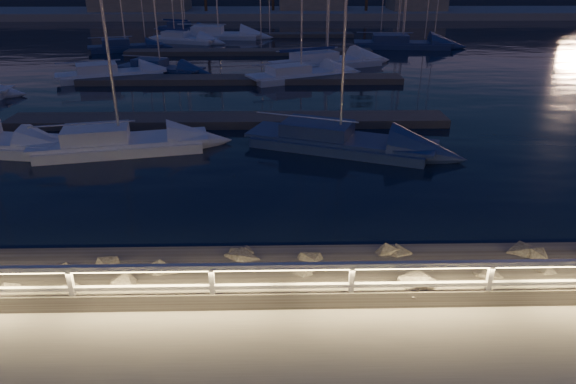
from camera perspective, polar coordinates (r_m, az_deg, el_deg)
name	(u,v)px	position (r m, az deg, el deg)	size (l,w,h in m)	color
ground	(168,307)	(11.78, -13.21, -12.29)	(400.00, 400.00, 0.00)	gray
harbor_water	(245,73)	(41.31, -4.75, 13.04)	(400.00, 440.00, 0.60)	black
guard_rail	(161,277)	(11.36, -13.92, -9.12)	(44.11, 0.12, 1.06)	silver
riprap	(257,278)	(12.73, -3.43, -9.56)	(33.44, 3.41, 1.56)	slate
floating_docks	(246,63)	(42.46, -4.68, 14.12)	(22.00, 36.00, 0.40)	#60584F
far_shore	(259,10)	(83.62, -3.22, 19.49)	(160.00, 14.00, 5.20)	gray
sailboat_b	(116,142)	(23.42, -18.61, 5.29)	(7.64, 3.63, 12.57)	silver
sailboat_c	(298,74)	(36.74, 1.16, 12.98)	(7.83, 5.12, 13.00)	silver
sailboat_d	(335,139)	(22.73, 5.25, 5.89)	(8.44, 5.20, 13.87)	navy
sailboat_f	(158,68)	(40.20, -14.21, 13.21)	(6.78, 3.87, 11.16)	navy
sailboat_g	(324,61)	(41.50, 4.07, 14.28)	(9.33, 6.02, 15.47)	silver
sailboat_i	(124,46)	(51.87, -17.78, 15.15)	(6.94, 3.89, 11.48)	navy
sailboat_j	(109,73)	(38.98, -19.31, 12.34)	(7.59, 4.57, 12.53)	silver
sailboat_k	(216,34)	(58.77, -7.99, 16.98)	(9.36, 3.43, 15.56)	silver
sailboat_l	(400,43)	(52.67, 12.34, 15.86)	(9.53, 3.74, 15.72)	navy
sailboat_m	(184,28)	(65.65, -11.48, 17.43)	(6.81, 4.21, 11.34)	navy
sailboat_n	(182,39)	(56.12, -11.65, 16.36)	(7.40, 4.31, 12.20)	silver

